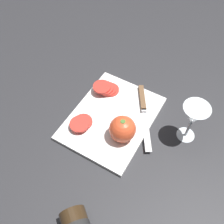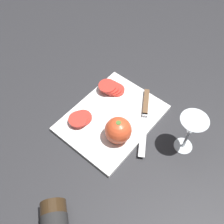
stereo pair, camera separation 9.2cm
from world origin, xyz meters
The scene contains 7 objects.
ground_plane centered at (0.00, 0.00, 0.00)m, with size 3.00×3.00×0.00m, color #28282B.
cutting_board centered at (0.04, 0.04, 0.01)m, with size 0.36×0.27×0.01m.
wine_glass centered at (-0.03, 0.29, 0.11)m, with size 0.09×0.09×0.16m.
whole_tomato centered at (0.09, 0.11, 0.06)m, with size 0.09×0.09×0.09m.
knife centered at (-0.07, 0.11, 0.02)m, with size 0.25×0.17×0.01m.
tomato_slice_stack_near centered at (-0.06, -0.04, 0.03)m, with size 0.09×0.09×0.03m.
tomato_slice_stack_far centered at (0.12, -0.04, 0.03)m, with size 0.09×0.07×0.02m.
Camera 1 is at (0.50, 0.30, 0.79)m, focal length 42.00 mm.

